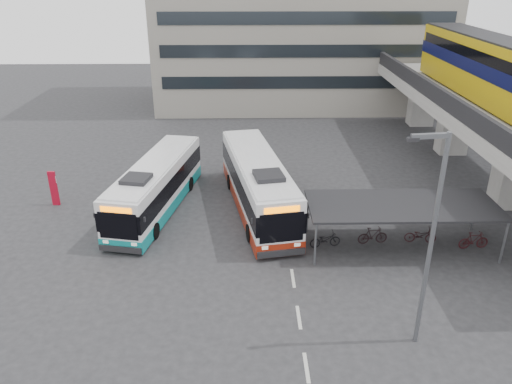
{
  "coord_description": "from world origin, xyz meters",
  "views": [
    {
      "loc": [
        0.3,
        -20.54,
        13.96
      ],
      "look_at": [
        0.79,
        5.91,
        2.0
      ],
      "focal_mm": 35.0,
      "sensor_mm": 36.0,
      "label": 1
    }
  ],
  "objects_px": {
    "bus_main": "(258,184)",
    "bus_teal": "(156,186)",
    "pedestrian": "(117,225)",
    "lamp_post": "(430,232)"
  },
  "relations": [
    {
      "from": "bus_teal",
      "to": "lamp_post",
      "type": "height_order",
      "value": "lamp_post"
    },
    {
      "from": "bus_main",
      "to": "lamp_post",
      "type": "bearing_deg",
      "value": -73.94
    },
    {
      "from": "lamp_post",
      "to": "pedestrian",
      "type": "bearing_deg",
      "value": 141.11
    },
    {
      "from": "bus_teal",
      "to": "lamp_post",
      "type": "relative_size",
      "value": 1.3
    },
    {
      "from": "bus_main",
      "to": "bus_teal",
      "type": "height_order",
      "value": "bus_main"
    },
    {
      "from": "pedestrian",
      "to": "lamp_post",
      "type": "xyz_separation_m",
      "value": [
        14.02,
        -8.74,
        4.26
      ]
    },
    {
      "from": "bus_main",
      "to": "pedestrian",
      "type": "height_order",
      "value": "bus_main"
    },
    {
      "from": "bus_teal",
      "to": "pedestrian",
      "type": "bearing_deg",
      "value": -103.29
    },
    {
      "from": "bus_main",
      "to": "lamp_post",
      "type": "height_order",
      "value": "lamp_post"
    },
    {
      "from": "pedestrian",
      "to": "lamp_post",
      "type": "distance_m",
      "value": 17.06
    }
  ]
}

